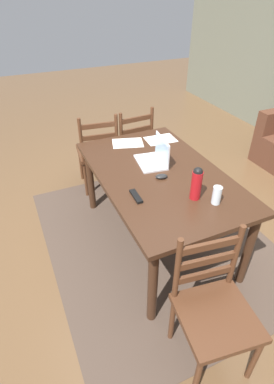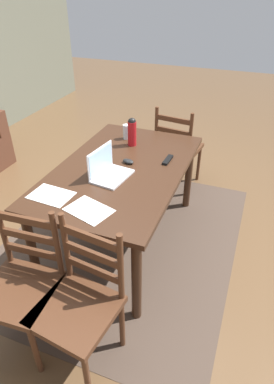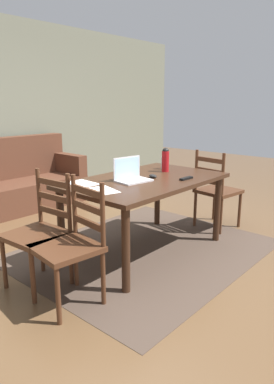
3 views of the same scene
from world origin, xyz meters
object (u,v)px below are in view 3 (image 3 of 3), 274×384
Objects in this scene: computer_mouse at (153,176)px; tv_remote at (186,178)px; dining_table at (145,187)px; chair_left_far at (40,232)px; chair_right_near at (216,191)px; chair_left_near at (71,245)px; laptop at (131,175)px; couch at (19,183)px; water_bottle at (165,159)px; drinking_glass at (164,163)px.

computer_mouse reaches higher than tv_remote.
dining_table is 1.71× the size of chair_left_far.
chair_right_near is (2.20, -0.39, 0.00)m from chair_left_far.
chair_left_near reaches higher than computer_mouse.
chair_right_near is 2.74× the size of laptop.
couch reaches higher than computer_mouse.
water_bottle is (1.52, -0.13, 0.43)m from chair_left_far.
chair_right_near is at bearing -33.05° from drinking_glass.
chair_left_far is at bearing -116.66° from couch.
tv_remote is (-0.30, -0.50, -0.06)m from drinking_glass.
couch is 2.42m from water_bottle.
chair_left_near reaches higher than dining_table.
tv_remote is (0.24, -2.71, 0.42)m from couch.
water_bottle is 2.58× the size of computer_mouse.
chair_left_near is 2.20m from chair_right_near.
chair_right_near is at bearing -66.85° from couch.
couch reaches higher than chair_right_near.
couch is at bearing 67.03° from chair_left_near.
laptop is at bearing -93.94° from couch.
chair_left_near is at bearing -112.97° from couch.
drinking_glass is 0.81× the size of tv_remote.
chair_left_near is 2.82m from couch.
chair_right_near reaches higher than dining_table.
water_bottle is at bearing -79.60° from couch.
laptop is at bearing 165.14° from dining_table.
chair_left_far is at bearing 179.09° from drinking_glass.
couch is at bearing 7.56° from tv_remote.
couch reaches higher than laptop.
laptop is 3.47× the size of computer_mouse.
dining_table is 16.24× the size of computer_mouse.
couch reaches higher than drinking_glass.
chair_left_far is at bearing 175.17° from water_bottle.
water_bottle is at bearing -4.83° from chair_left_far.
tv_remote is (-0.18, -0.39, -0.12)m from water_bottle.
chair_left_far is 5.59× the size of tv_remote.
computer_mouse is (0.25, -0.07, -0.04)m from laptop.
laptop is 0.71m from drinking_glass.
laptop reaches higher than drinking_glass.
couch is 6.97× the size of water_bottle.
couch is 2.75m from tv_remote.
chair_left_near reaches higher than drinking_glass.
chair_left_far is at bearing 89.97° from chair_left_near.
dining_table is at bearing 10.45° from chair_left_near.
laptop reaches higher than computer_mouse.
chair_left_near is 1.24m from computer_mouse.
dining_table is at bearing 176.33° from computer_mouse.
drinking_glass reaches higher than dining_table.
chair_right_near is at bearing 0.28° from chair_left_near.
laptop is at bearing 50.44° from tv_remote.
couch is (1.10, 2.59, -0.11)m from chair_left_near.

